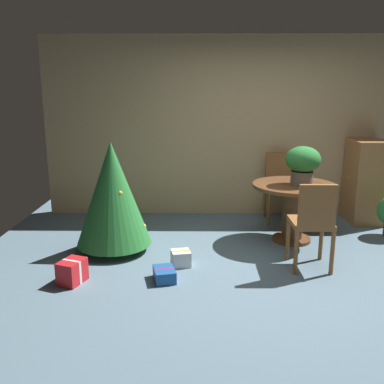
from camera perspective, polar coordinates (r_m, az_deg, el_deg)
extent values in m
plane|color=slate|center=(4.49, 10.78, -10.78)|extent=(6.60, 6.60, 0.00)
cube|color=tan|center=(6.29, 7.82, 8.63)|extent=(6.00, 0.10, 2.60)
cylinder|color=brown|center=(5.45, 13.32, -6.21)|extent=(0.47, 0.47, 0.04)
cylinder|color=brown|center=(5.34, 13.52, -2.75)|extent=(0.25, 0.25, 0.65)
cylinder|color=brown|center=(5.26, 13.73, 0.84)|extent=(1.02, 1.02, 0.04)
cylinder|color=#665B51|center=(5.22, 14.67, 1.84)|extent=(0.27, 0.27, 0.16)
ellipsoid|color=#287533|center=(5.18, 14.82, 4.31)|extent=(0.42, 0.42, 0.31)
sphere|color=red|center=(5.32, 15.47, 5.02)|extent=(0.08, 0.08, 0.08)
sphere|color=red|center=(5.11, 15.69, 4.05)|extent=(0.08, 0.08, 0.08)
sphere|color=red|center=(5.29, 14.58, 4.62)|extent=(0.05, 0.05, 0.05)
cylinder|color=brown|center=(4.78, 12.87, -6.30)|extent=(0.04, 0.04, 0.47)
cylinder|color=brown|center=(4.87, 17.10, -6.20)|extent=(0.04, 0.04, 0.47)
cylinder|color=brown|center=(4.43, 13.92, -8.02)|extent=(0.04, 0.04, 0.47)
cylinder|color=brown|center=(4.52, 18.49, -7.86)|extent=(0.04, 0.04, 0.47)
cube|color=brown|center=(4.57, 15.80, -4.04)|extent=(0.41, 0.44, 0.05)
cube|color=brown|center=(4.32, 16.65, -1.80)|extent=(0.37, 0.05, 0.43)
cylinder|color=brown|center=(6.00, 13.92, -2.29)|extent=(0.04, 0.04, 0.46)
cylinder|color=brown|center=(5.92, 10.39, -2.31)|extent=(0.04, 0.04, 0.46)
cylinder|color=brown|center=(6.37, 13.11, -1.30)|extent=(0.04, 0.04, 0.46)
cylinder|color=brown|center=(6.30, 9.79, -1.31)|extent=(0.04, 0.04, 0.46)
cube|color=brown|center=(6.08, 11.92, 0.54)|extent=(0.42, 0.44, 0.05)
cube|color=brown|center=(6.22, 11.69, 3.22)|extent=(0.38, 0.05, 0.45)
cylinder|color=brown|center=(5.07, -10.40, -7.29)|extent=(0.10, 0.10, 0.09)
cone|color=#287533|center=(4.88, -10.72, -0.21)|extent=(0.86, 0.86, 1.20)
sphere|color=gold|center=(4.71, -9.74, -0.14)|extent=(0.06, 0.06, 0.06)
sphere|color=silver|center=(4.86, -10.34, 4.20)|extent=(0.05, 0.05, 0.05)
sphere|color=gold|center=(4.74, -12.45, -5.66)|extent=(0.06, 0.06, 0.06)
sphere|color=gold|center=(4.96, -6.60, -4.64)|extent=(0.06, 0.06, 0.06)
cube|color=red|center=(4.33, -15.94, -10.34)|extent=(0.28, 0.32, 0.23)
cube|color=silver|center=(4.33, -15.94, -10.34)|extent=(0.19, 0.10, 0.23)
cube|color=silver|center=(4.56, -1.53, -8.96)|extent=(0.23, 0.22, 0.16)
cube|color=gold|center=(4.56, -1.53, -8.96)|extent=(0.20, 0.07, 0.17)
cube|color=#1E569E|center=(4.25, -3.77, -11.09)|extent=(0.26, 0.31, 0.12)
cube|color=#9E287A|center=(4.25, -3.77, -11.09)|extent=(0.20, 0.08, 0.12)
cube|color=#9E6B3D|center=(6.43, 22.54, 1.34)|extent=(0.47, 0.60, 1.16)
sphere|color=#B29338|center=(6.33, 20.51, 1.88)|extent=(0.04, 0.04, 0.04)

